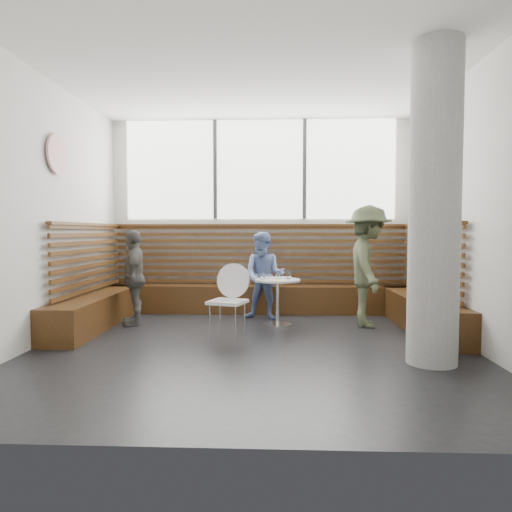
{
  "coord_description": "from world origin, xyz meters",
  "views": [
    {
      "loc": [
        0.26,
        -5.23,
        1.34
      ],
      "look_at": [
        0.0,
        1.0,
        1.0
      ],
      "focal_mm": 32.0,
      "sensor_mm": 36.0,
      "label": 1
    }
  ],
  "objects_px": {
    "cafe_table": "(278,292)",
    "concrete_column": "(435,205)",
    "child_left": "(134,277)",
    "cafe_chair": "(228,294)",
    "adult_man": "(368,266)",
    "child_back": "(264,276)"
  },
  "relations": [
    {
      "from": "cafe_table",
      "to": "concrete_column",
      "type": "bearing_deg",
      "value": -49.3
    },
    {
      "from": "concrete_column",
      "to": "child_left",
      "type": "relative_size",
      "value": 2.36
    },
    {
      "from": "cafe_table",
      "to": "cafe_chair",
      "type": "height_order",
      "value": "cafe_chair"
    },
    {
      "from": "concrete_column",
      "to": "adult_man",
      "type": "relative_size",
      "value": 1.88
    },
    {
      "from": "cafe_table",
      "to": "cafe_chair",
      "type": "relative_size",
      "value": 0.71
    },
    {
      "from": "cafe_table",
      "to": "cafe_chair",
      "type": "xyz_separation_m",
      "value": [
        -0.63,
        -0.72,
        0.07
      ]
    },
    {
      "from": "adult_man",
      "to": "child_left",
      "type": "relative_size",
      "value": 1.25
    },
    {
      "from": "adult_man",
      "to": "child_left",
      "type": "height_order",
      "value": "adult_man"
    },
    {
      "from": "cafe_chair",
      "to": "adult_man",
      "type": "distance_m",
      "value": 2.06
    },
    {
      "from": "concrete_column",
      "to": "child_back",
      "type": "xyz_separation_m",
      "value": [
        -1.75,
        2.26,
        -0.94
      ]
    },
    {
      "from": "child_left",
      "to": "concrete_column",
      "type": "bearing_deg",
      "value": 49.41
    },
    {
      "from": "child_back",
      "to": "concrete_column",
      "type": "bearing_deg",
      "value": -39.8
    },
    {
      "from": "cafe_table",
      "to": "cafe_chair",
      "type": "distance_m",
      "value": 0.96
    },
    {
      "from": "child_left",
      "to": "child_back",
      "type": "bearing_deg",
      "value": 89.8
    },
    {
      "from": "cafe_chair",
      "to": "child_left",
      "type": "xyz_separation_m",
      "value": [
        -1.43,
        0.71,
        0.13
      ]
    },
    {
      "from": "cafe_chair",
      "to": "child_left",
      "type": "distance_m",
      "value": 1.6
    },
    {
      "from": "child_left",
      "to": "cafe_table",
      "type": "bearing_deg",
      "value": 76.08
    },
    {
      "from": "child_back",
      "to": "child_left",
      "type": "bearing_deg",
      "value": -153.66
    },
    {
      "from": "concrete_column",
      "to": "cafe_table",
      "type": "xyz_separation_m",
      "value": [
        -1.55,
        1.8,
        -1.13
      ]
    },
    {
      "from": "cafe_chair",
      "to": "child_back",
      "type": "distance_m",
      "value": 1.26
    },
    {
      "from": "concrete_column",
      "to": "child_left",
      "type": "distance_m",
      "value": 4.13
    },
    {
      "from": "child_back",
      "to": "cafe_chair",
      "type": "bearing_deg",
      "value": -97.89
    }
  ]
}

